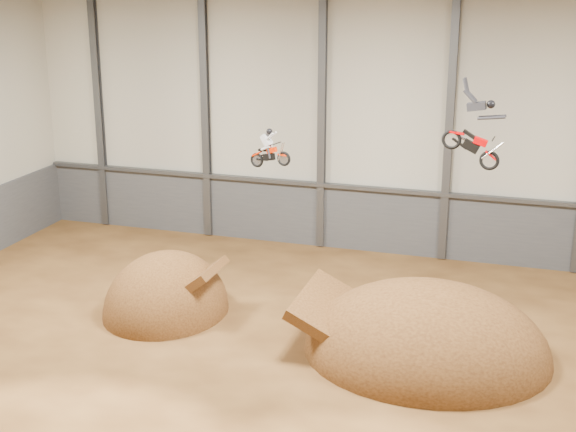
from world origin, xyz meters
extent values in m
plane|color=#4A2D13|center=(0.00, 0.00, 0.00)|extent=(40.00, 40.00, 0.00)
cube|color=beige|center=(0.00, 15.00, 7.00)|extent=(40.00, 0.10, 14.00)
cube|color=#4A4C51|center=(0.00, 14.90, 1.75)|extent=(39.80, 0.18, 3.50)
cube|color=#47494F|center=(0.00, 14.75, 3.55)|extent=(39.80, 0.35, 0.20)
cube|color=#47494F|center=(-16.67, 14.80, 7.00)|extent=(0.40, 0.36, 13.90)
cube|color=#47494F|center=(-10.00, 14.80, 7.00)|extent=(0.40, 0.36, 13.90)
cube|color=#47494F|center=(-3.33, 14.80, 7.00)|extent=(0.40, 0.36, 13.90)
cube|color=#47494F|center=(3.33, 14.80, 7.00)|extent=(0.40, 0.36, 13.90)
ellipsoid|color=#412510|center=(-7.55, 4.15, 0.00)|extent=(5.44, 6.28, 5.44)
ellipsoid|color=#412510|center=(4.12, 3.46, 0.00)|extent=(9.77, 8.64, 5.64)
camera|label=1|loc=(7.60, -25.76, 14.61)|focal=50.00mm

